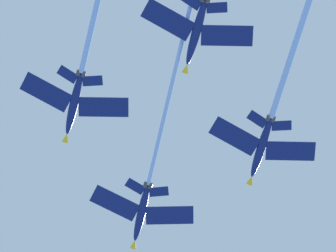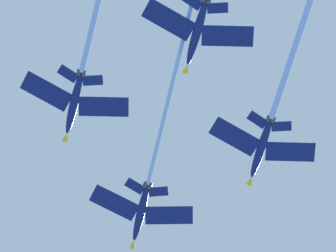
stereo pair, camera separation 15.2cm
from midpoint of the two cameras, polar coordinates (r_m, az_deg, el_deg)
jet_lead at (r=142.57m, az=-1.39°, el=-3.70°), size 25.59×48.84×8.88m
jet_left_wing at (r=135.40m, az=-5.83°, el=6.77°), size 25.60×52.56×9.51m
jet_right_wing at (r=137.79m, az=8.32°, el=2.61°), size 23.45×46.93×9.08m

